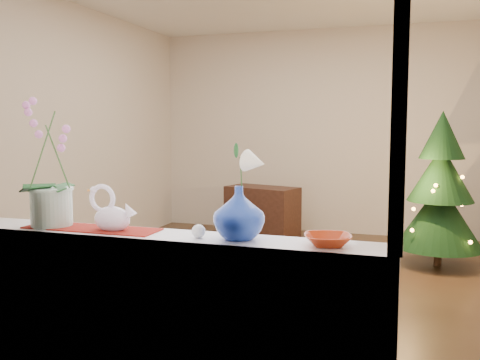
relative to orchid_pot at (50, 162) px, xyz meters
The scene contains 16 objects.
ground 2.75m from the orchid_pot, 75.56° to the left, with size 5.00×5.00×0.00m, color #362216.
wall_back 4.91m from the orchid_pot, 82.85° to the left, with size 4.50×0.10×2.70m, color beige.
wall_front 0.63m from the orchid_pot, 11.67° to the right, with size 4.50×0.10×2.70m, color beige.
wall_left 2.89m from the orchid_pot, 124.62° to the left, with size 0.10×5.00×2.70m, color beige.
window_apron 1.02m from the orchid_pot, ahead, with size 2.20×0.08×0.88m, color white.
windowsill 0.70m from the orchid_pot, ahead, with size 2.20×0.26×0.04m, color white.
window_frame 0.77m from the orchid_pot, ahead, with size 2.22×0.06×1.60m, color white, non-canonical shape.
runner 0.40m from the orchid_pot, ahead, with size 0.70×0.20×0.01m, color maroon.
orchid_pot is the anchor object (origin of this frame).
swan 0.42m from the orchid_pot, ahead, with size 0.25×0.12×0.22m, color silver, non-canonical shape.
blue_vase 1.02m from the orchid_pot, ahead, with size 0.27×0.27×0.28m, color navy.
lily 1.01m from the orchid_pot, ahead, with size 0.15×0.09×0.21m, color white, non-canonical shape.
paperweight 0.87m from the orchid_pot, ahead, with size 0.06×0.06×0.06m, color silver.
amber_dish 1.44m from the orchid_pot, ahead, with size 0.17×0.17×0.04m, color #AD3111.
xmas_tree 4.06m from the orchid_pot, 59.98° to the left, with size 0.87×0.87×1.58m, color black, non-canonical shape.
side_table 4.28m from the orchid_pot, 90.69° to the left, with size 0.89×0.44×0.67m, color black.
Camera 1 is at (1.14, -4.64, 1.43)m, focal length 40.00 mm.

